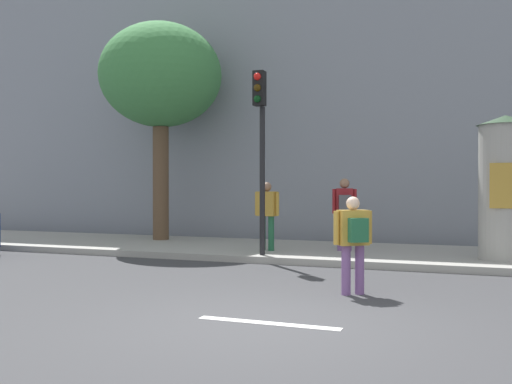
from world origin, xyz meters
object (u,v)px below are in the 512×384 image
Objects in this scene: traffic_light at (261,131)px; pedestrian_tallest at (267,210)px; pedestrian_with_backpack at (354,237)px; street_tree at (161,77)px; pedestrian_in_light_jacket at (345,208)px; poster_column at (505,187)px.

traffic_light is 2.03m from pedestrian_tallest.
pedestrian_with_backpack is 4.94m from pedestrian_tallest.
pedestrian_tallest is at bearing 125.30° from pedestrian_with_backpack.
street_tree reaches higher than pedestrian_tallest.
pedestrian_with_backpack is 0.88× the size of pedestrian_in_light_jacket.
poster_column is at bearing -7.90° from pedestrian_in_light_jacket.
pedestrian_in_light_jacket is at bearing 46.45° from traffic_light.
poster_column is at bearing 61.00° from pedestrian_with_backpack.
poster_column is 3.51m from pedestrian_in_light_jacket.
poster_column is at bearing 12.64° from traffic_light.
poster_column reaches higher than pedestrian_in_light_jacket.
street_tree is at bearing 157.22° from pedestrian_tallest.
pedestrian_in_light_jacket is (-3.44, 0.48, -0.50)m from poster_column.
pedestrian_with_backpack is 0.93× the size of pedestrian_tallest.
traffic_light is at bearing -78.15° from pedestrian_tallest.
street_tree is 9.51m from pedestrian_with_backpack.
pedestrian_in_light_jacket is (-1.14, 4.63, 0.26)m from pedestrian_with_backpack.
pedestrian_tallest is (3.77, -1.58, -3.66)m from street_tree.
poster_column is 4.81m from pedestrian_with_backpack.
street_tree is 4.10× the size of pedestrian_with_backpack.
poster_column is 1.98× the size of pedestrian_with_backpack.
pedestrian_tallest is at bearing 101.85° from traffic_light.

